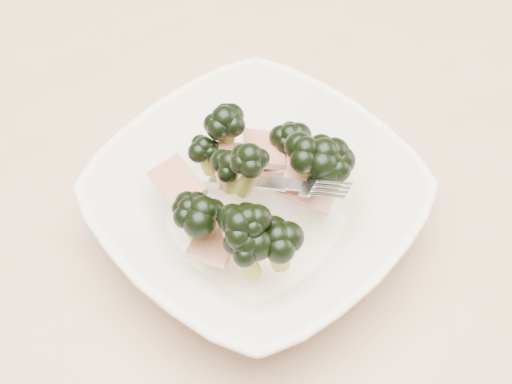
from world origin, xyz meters
The scene contains 2 objects.
dining_table centered at (0.00, 0.00, 0.65)m, with size 1.20×0.80×0.75m.
broccoli_dish centered at (0.04, -0.08, 0.79)m, with size 0.31×0.31×0.12m.
Camera 1 is at (-0.13, -0.38, 1.27)m, focal length 50.00 mm.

